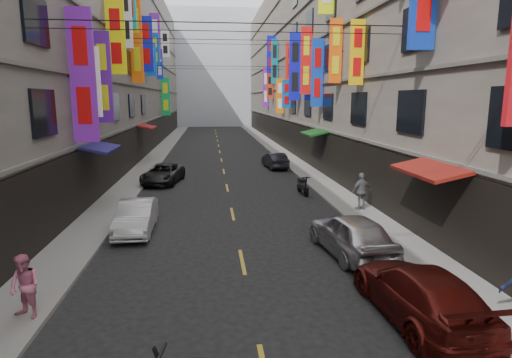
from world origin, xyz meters
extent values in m
cube|color=slate|center=(-6.00, 42.00, 0.06)|extent=(2.00, 90.00, 0.12)
cube|color=slate|center=(6.00, 42.00, 0.06)|extent=(2.00, 90.00, 0.12)
cube|color=gray|center=(-12.00, 42.00, 9.50)|extent=(10.00, 90.00, 19.00)
cube|color=black|center=(-6.95, 42.00, 1.50)|extent=(0.12, 85.50, 3.00)
cube|color=#66635E|center=(-6.94, 42.00, 3.20)|extent=(0.16, 90.00, 0.14)
cube|color=#66635E|center=(-6.94, 42.00, 6.40)|extent=(0.16, 90.00, 0.14)
cube|color=#66635E|center=(-6.94, 42.00, 9.60)|extent=(0.16, 90.00, 0.14)
cube|color=#66635E|center=(-6.94, 42.00, 12.80)|extent=(0.16, 90.00, 0.14)
cube|color=gray|center=(12.00, 42.00, 9.50)|extent=(10.00, 90.00, 19.00)
cube|color=black|center=(6.95, 42.00, 1.50)|extent=(0.12, 85.50, 3.00)
cube|color=#66635E|center=(6.94, 42.00, 3.20)|extent=(0.16, 90.00, 0.14)
cube|color=#66635E|center=(6.94, 42.00, 6.40)|extent=(0.16, 90.00, 0.14)
cube|color=#66635E|center=(6.94, 42.00, 9.60)|extent=(0.16, 90.00, 0.14)
cube|color=#66635E|center=(6.94, 42.00, 12.80)|extent=(0.16, 90.00, 0.14)
cube|color=#B5BDC9|center=(0.00, 92.00, 11.00)|extent=(18.00, 8.00, 22.00)
cube|color=#6D1C9F|center=(-6.37, 24.18, 6.26)|extent=(1.06, 0.18, 5.67)
cylinder|color=black|center=(-6.42, 24.18, 6.26)|extent=(1.16, 0.08, 0.08)
cube|color=white|center=(-6.50, 26.07, 6.08)|extent=(0.80, 0.18, 3.26)
cylinder|color=black|center=(-6.55, 26.07, 6.08)|extent=(0.90, 0.08, 0.08)
cube|color=#E9B30C|center=(6.54, 26.45, 7.62)|extent=(0.73, 0.18, 3.23)
cylinder|color=black|center=(6.59, 26.45, 7.62)|extent=(0.83, 0.08, 0.08)
cube|color=#4B1780|center=(-6.46, 28.23, 6.40)|extent=(0.88, 0.18, 4.67)
cylinder|color=black|center=(-6.51, 28.23, 6.40)|extent=(0.98, 0.08, 0.08)
cube|color=#F5560D|center=(6.53, 30.24, 8.09)|extent=(0.74, 0.18, 3.71)
cylinder|color=black|center=(6.58, 30.24, 8.09)|extent=(0.84, 0.08, 0.08)
cube|color=yellow|center=(-6.36, 31.56, 8.90)|extent=(1.09, 0.18, 4.31)
cylinder|color=black|center=(-6.41, 31.56, 8.90)|extent=(1.19, 0.08, 0.08)
cube|color=blue|center=(6.49, 34.36, 7.07)|extent=(0.82, 0.18, 4.58)
cylinder|color=black|center=(6.54, 34.36, 7.07)|extent=(0.92, 0.08, 0.08)
cube|color=silver|center=(-6.49, 35.82, 10.77)|extent=(0.82, 0.18, 4.07)
cylinder|color=black|center=(-6.54, 35.82, 10.77)|extent=(0.92, 0.08, 0.08)
cube|color=red|center=(6.49, 37.96, 8.17)|extent=(0.81, 0.18, 5.03)
cylinder|color=black|center=(6.54, 37.96, 8.17)|extent=(0.91, 0.08, 0.08)
cube|color=#E1580C|center=(-6.44, 39.52, 9.72)|extent=(0.92, 0.18, 6.41)
cylinder|color=black|center=(-6.49, 39.52, 9.72)|extent=(1.02, 0.08, 0.08)
cube|color=#1015C4|center=(6.41, 41.88, 7.99)|extent=(0.98, 0.18, 5.63)
cylinder|color=black|center=(6.46, 41.88, 7.99)|extent=(1.08, 0.08, 0.08)
cube|color=#0F15B1|center=(-6.33, 44.13, 9.99)|extent=(1.14, 0.18, 4.65)
cylinder|color=black|center=(-6.38, 44.13, 9.99)|extent=(1.24, 0.08, 0.08)
cube|color=red|center=(6.47, 44.43, 8.70)|extent=(0.85, 0.18, 3.27)
cylinder|color=black|center=(6.52, 44.43, 8.70)|extent=(0.95, 0.08, 0.08)
cube|color=#0E53AE|center=(6.48, 46.15, 5.76)|extent=(0.84, 0.18, 2.67)
cylinder|color=black|center=(6.53, 46.15, 5.76)|extent=(0.94, 0.08, 0.08)
cube|color=blue|center=(-6.43, 47.85, 8.98)|extent=(0.95, 0.18, 3.07)
cylinder|color=black|center=(-6.48, 47.85, 8.98)|extent=(1.05, 0.08, 0.08)
cube|color=#0D4999|center=(-6.39, 50.35, 10.17)|extent=(1.02, 0.18, 3.19)
cylinder|color=black|center=(-6.44, 50.35, 10.17)|extent=(1.12, 0.08, 0.08)
cube|color=orange|center=(6.48, 50.05, 5.60)|extent=(0.83, 0.18, 3.59)
cylinder|color=black|center=(6.53, 50.05, 5.60)|extent=(0.93, 0.08, 0.08)
cube|color=#6D1B96|center=(-6.38, 51.55, 11.65)|extent=(1.03, 0.18, 4.57)
cylinder|color=black|center=(-6.43, 51.55, 11.65)|extent=(1.13, 0.08, 0.08)
cube|color=#0B6B84|center=(6.51, 54.26, 9.47)|extent=(0.78, 0.18, 4.91)
cylinder|color=black|center=(6.56, 54.26, 9.47)|extent=(0.88, 0.08, 0.08)
cube|color=#1028BE|center=(-6.55, 56.44, 9.24)|extent=(0.69, 0.18, 3.40)
cylinder|color=black|center=(-6.60, 56.44, 9.24)|extent=(0.79, 0.08, 0.08)
cube|color=#1110BF|center=(6.41, 56.34, 10.42)|extent=(0.99, 0.18, 4.31)
cylinder|color=black|center=(6.46, 56.34, 10.42)|extent=(1.09, 0.08, 0.08)
cube|color=red|center=(6.49, 57.68, 6.87)|extent=(0.82, 0.18, 3.00)
cylinder|color=black|center=(6.54, 57.68, 6.87)|extent=(0.92, 0.08, 0.08)
cube|color=#0C8D41|center=(-6.37, 59.89, 5.57)|extent=(1.06, 0.18, 4.64)
cylinder|color=black|center=(-6.42, 59.89, 5.57)|extent=(1.16, 0.08, 0.08)
cube|color=silver|center=(-6.40, 62.34, 12.24)|extent=(1.00, 0.18, 3.37)
cylinder|color=black|center=(-6.45, 62.34, 12.24)|extent=(1.10, 0.08, 0.08)
cube|color=#751DA0|center=(6.54, 62.14, 6.78)|extent=(0.72, 0.18, 5.20)
cylinder|color=black|center=(6.59, 62.14, 6.78)|extent=(0.82, 0.08, 0.08)
cube|color=maroon|center=(6.30, 18.00, 3.00)|extent=(1.39, 3.20, 0.41)
cube|color=navy|center=(-6.30, 26.00, 3.00)|extent=(1.39, 3.20, 0.41)
cube|color=#124615|center=(6.30, 34.00, 3.00)|extent=(1.39, 3.20, 0.41)
cube|color=maroon|center=(-6.30, 42.00, 3.00)|extent=(1.39, 3.20, 0.41)
cylinder|color=black|center=(0.00, 22.00, 8.20)|extent=(14.00, 0.04, 0.04)
cylinder|color=black|center=(0.00, 36.00, 9.40)|extent=(14.00, 0.04, 0.04)
cylinder|color=black|center=(0.00, 50.00, 8.60)|extent=(14.00, 0.04, 0.04)
cube|color=gold|center=(0.00, 18.00, 0.01)|extent=(0.12, 2.20, 0.01)
cube|color=gold|center=(0.00, 24.00, 0.01)|extent=(0.12, 2.20, 0.01)
cube|color=gold|center=(0.00, 30.00, 0.01)|extent=(0.12, 2.20, 0.01)
cube|color=gold|center=(0.00, 36.00, 0.01)|extent=(0.12, 2.20, 0.01)
cube|color=gold|center=(0.00, 42.00, 0.01)|extent=(0.12, 2.20, 0.01)
cube|color=gold|center=(0.00, 48.00, 0.01)|extent=(0.12, 2.20, 0.01)
cube|color=gold|center=(0.00, 54.00, 0.01)|extent=(0.12, 2.20, 0.01)
cube|color=gold|center=(0.00, 60.00, 0.01)|extent=(0.12, 2.20, 0.01)
cube|color=gold|center=(0.00, 66.00, 0.01)|extent=(0.12, 2.20, 0.01)
cube|color=gold|center=(0.00, 72.00, 0.01)|extent=(0.12, 2.20, 0.01)
cube|color=gold|center=(0.00, 78.00, 0.01)|extent=(0.12, 2.20, 0.01)
cylinder|color=black|center=(-1.88, 11.40, 1.05)|extent=(0.14, 0.50, 0.06)
cylinder|color=black|center=(4.23, 27.12, 0.25)|extent=(0.16, 0.51, 0.50)
cylinder|color=black|center=(4.12, 28.41, 0.25)|extent=(0.16, 0.51, 0.50)
cube|color=black|center=(4.17, 27.77, 0.40)|extent=(0.41, 1.32, 0.18)
cube|color=black|center=(4.15, 28.01, 0.75)|extent=(0.36, 0.57, 0.22)
cylinder|color=black|center=(4.22, 27.22, 0.70)|extent=(0.11, 0.36, 0.88)
cylinder|color=black|center=(4.22, 27.22, 1.05)|extent=(0.50, 0.10, 0.06)
imported|color=silver|center=(-4.00, 21.66, 0.64)|extent=(1.41, 3.90, 1.28)
imported|color=black|center=(-4.00, 31.91, 0.61)|extent=(2.74, 4.69, 1.23)
imported|color=#52120E|center=(4.00, 13.80, 0.68)|extent=(2.11, 4.76, 1.36)
imported|color=silver|center=(3.77, 18.23, 0.74)|extent=(2.28, 4.54, 1.48)
imported|color=#26252D|center=(4.00, 37.08, 0.61)|extent=(1.72, 3.80, 1.21)
imported|color=pink|center=(-5.44, 14.68, 0.91)|extent=(0.92, 0.82, 1.57)
imported|color=slate|center=(6.11, 23.71, 1.01)|extent=(1.15, 0.82, 1.77)
camera|label=1|loc=(-0.99, 4.63, 5.31)|focal=30.00mm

